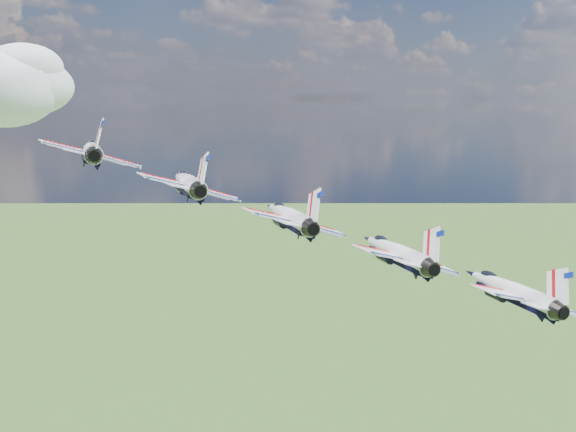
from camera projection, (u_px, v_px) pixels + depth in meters
name	position (u px, v px, depth m)	size (l,w,h in m)	color
cloud_far	(50.00, 79.00, 257.01)	(67.74, 53.23, 26.61)	white
jet_0	(92.00, 151.00, 71.80)	(10.44, 15.46, 4.62)	silver
jet_1	(187.00, 182.00, 69.80)	(10.44, 15.46, 4.62)	white
jet_2	(288.00, 216.00, 67.79)	(10.44, 15.46, 4.62)	white
jet_3	(395.00, 252.00, 65.79)	(10.44, 15.46, 4.62)	white
jet_4	(509.00, 290.00, 63.78)	(10.44, 15.46, 4.62)	silver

